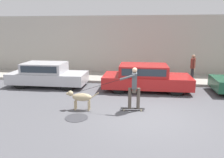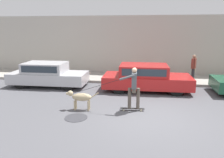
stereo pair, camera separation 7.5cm
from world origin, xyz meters
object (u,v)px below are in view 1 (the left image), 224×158
(pedestrian_with_bag, at_px, (193,67))
(parked_car_1, at_px, (146,78))
(dog, at_px, (81,97))
(parked_car_0, at_px, (47,75))
(skateboarder, at_px, (134,86))

(pedestrian_with_bag, bearing_deg, parked_car_1, -125.00)
(dog, bearing_deg, pedestrian_with_bag, -138.61)
(dog, bearing_deg, parked_car_0, -51.32)
(parked_car_0, height_order, parked_car_1, parked_car_1)
(dog, height_order, pedestrian_with_bag, pedestrian_with_bag)
(parked_car_0, relative_size, pedestrian_with_bag, 2.74)
(parked_car_1, relative_size, dog, 3.52)
(parked_car_1, bearing_deg, skateboarder, -100.05)
(parked_car_0, distance_m, skateboarder, 5.62)
(parked_car_0, distance_m, dog, 4.22)
(dog, relative_size, pedestrian_with_bag, 0.82)
(skateboarder, bearing_deg, parked_car_1, -101.16)
(parked_car_1, bearing_deg, dog, -129.10)
(parked_car_0, relative_size, parked_car_1, 0.94)
(parked_car_1, height_order, skateboarder, skateboarder)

